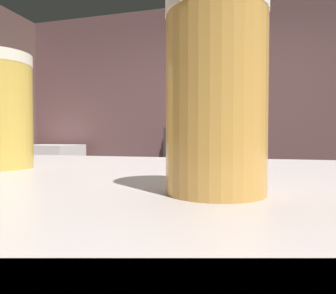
% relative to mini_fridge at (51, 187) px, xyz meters
% --- Properties ---
extents(wall_back, '(5.20, 0.10, 2.70)m').
position_rel_mini_fridge_xyz_m(wall_back, '(2.03, 0.45, 0.83)').
color(wall_back, brown).
rests_on(wall_back, ground).
extents(prep_counter, '(2.10, 0.60, 0.89)m').
position_rel_mini_fridge_xyz_m(prep_counter, '(2.38, -1.04, -0.07)').
color(prep_counter, brown).
rests_on(prep_counter, ground).
extents(back_shelf, '(0.83, 0.36, 1.24)m').
position_rel_mini_fridge_xyz_m(back_shelf, '(1.85, 0.17, 0.10)').
color(back_shelf, '#373535').
rests_on(back_shelf, ground).
extents(mini_fridge, '(0.65, 0.58, 1.04)m').
position_rel_mini_fridge_xyz_m(mini_fridge, '(0.00, 0.00, 0.00)').
color(mini_fridge, white).
rests_on(mini_fridge, ground).
extents(bartender, '(0.50, 0.56, 1.67)m').
position_rel_mini_fridge_xyz_m(bartender, '(2.21, -1.49, 0.44)').
color(bartender, '#342A40').
rests_on(bartender, ground).
extents(mixing_bowl, '(0.21, 0.21, 0.06)m').
position_rel_mini_fridge_xyz_m(mixing_bowl, '(1.91, -0.93, 0.40)').
color(mixing_bowl, '#D55233').
rests_on(mixing_bowl, prep_counter).
extents(chefs_knife, '(0.24, 0.04, 0.01)m').
position_rel_mini_fridge_xyz_m(chefs_knife, '(2.48, -1.09, 0.38)').
color(chefs_knife, silver).
rests_on(chefs_knife, prep_counter).
extents(pint_glass_near, '(0.07, 0.07, 0.14)m').
position_rel_mini_fridge_xyz_m(pint_glass_near, '(2.29, -2.90, 0.64)').
color(pint_glass_near, gold).
rests_on(pint_glass_near, bar_counter).
extents(pint_glass_far, '(0.08, 0.08, 0.15)m').
position_rel_mini_fridge_xyz_m(pint_glass_far, '(2.01, -2.80, 0.64)').
color(pint_glass_far, gold).
rests_on(pint_glass_far, bar_counter).
extents(bottle_vinegar, '(0.06, 0.06, 0.23)m').
position_rel_mini_fridge_xyz_m(bottle_vinegar, '(1.52, 0.15, 0.81)').
color(bottle_vinegar, '#518331').
rests_on(bottle_vinegar, back_shelf).
extents(bottle_olive_oil, '(0.07, 0.07, 0.27)m').
position_rel_mini_fridge_xyz_m(bottle_olive_oil, '(1.52, 0.25, 0.82)').
color(bottle_olive_oil, '#C7C47A').
rests_on(bottle_olive_oil, back_shelf).
extents(bottle_soy, '(0.07, 0.07, 0.26)m').
position_rel_mini_fridge_xyz_m(bottle_soy, '(2.00, 0.17, 0.82)').
color(bottle_soy, black).
rests_on(bottle_soy, back_shelf).
extents(bottle_hot_sauce, '(0.07, 0.07, 0.21)m').
position_rel_mini_fridge_xyz_m(bottle_hot_sauce, '(2.16, 0.17, 0.80)').
color(bottle_hot_sauce, red).
rests_on(bottle_hot_sauce, back_shelf).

